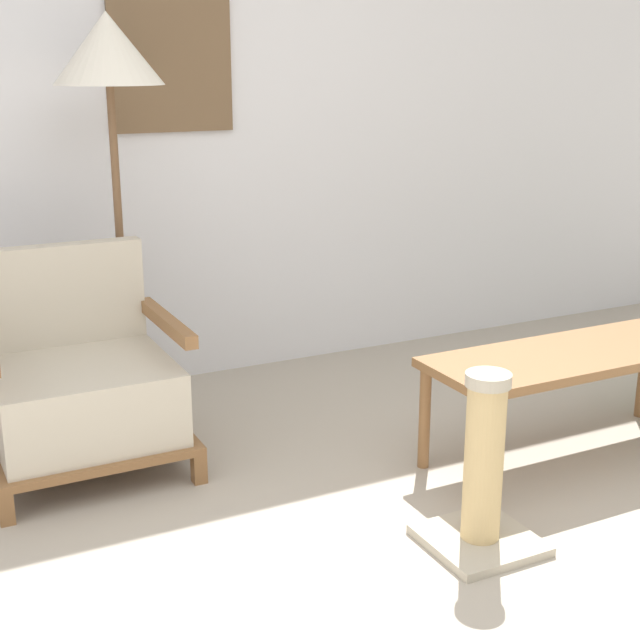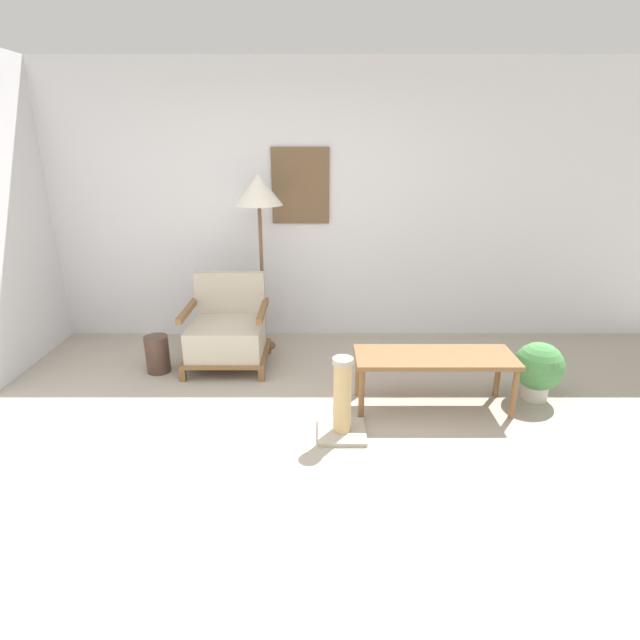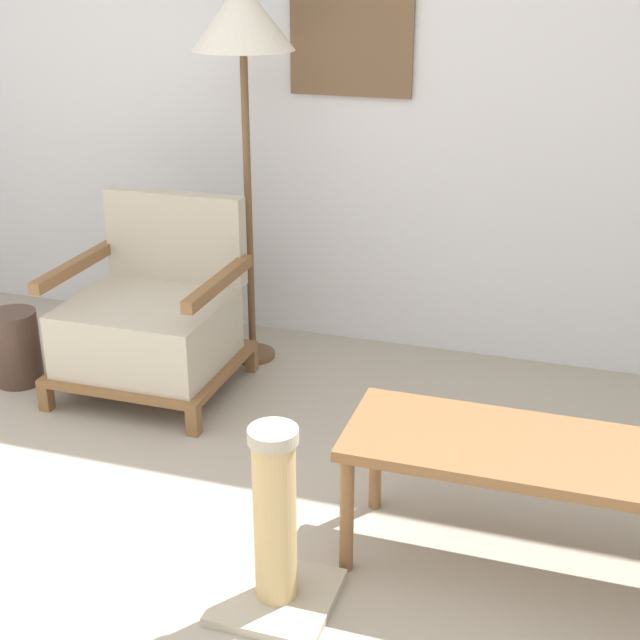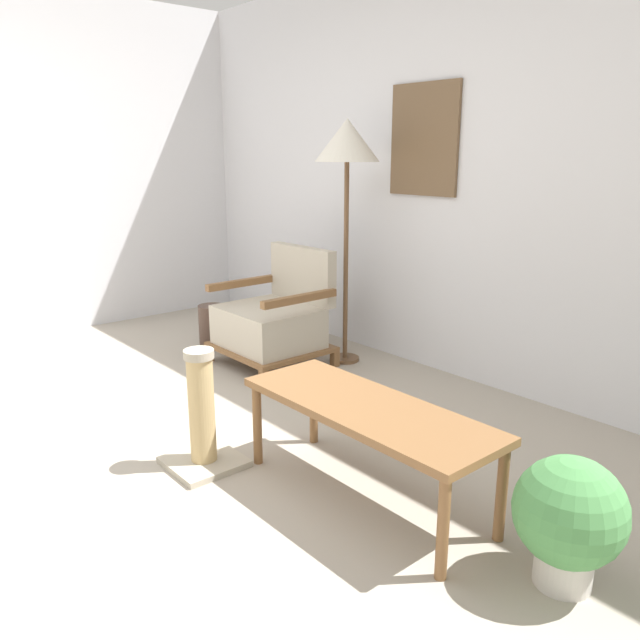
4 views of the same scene
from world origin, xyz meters
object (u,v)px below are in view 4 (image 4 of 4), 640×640
at_px(armchair, 274,320).
at_px(floor_lamp, 347,148).
at_px(potted_plant, 569,516).
at_px(scratching_post, 202,421).
at_px(coffee_table, 367,415).
at_px(vase, 212,326).

distance_m(armchair, floor_lamp, 1.29).
height_order(floor_lamp, potted_plant, floor_lamp).
relative_size(potted_plant, scratching_post, 0.82).
height_order(floor_lamp, coffee_table, floor_lamp).
relative_size(floor_lamp, potted_plant, 3.53).
xyz_separation_m(floor_lamp, vase, (-0.90, -0.57, -1.33)).
distance_m(armchair, potted_plant, 2.66).
bearing_deg(armchair, scratching_post, -49.30).
xyz_separation_m(coffee_table, potted_plant, (0.86, 0.13, -0.12)).
xyz_separation_m(vase, scratching_post, (1.61, -1.02, 0.06)).
distance_m(vase, scratching_post, 1.91).
height_order(vase, scratching_post, scratching_post).
bearing_deg(vase, potted_plant, -9.01).
relative_size(floor_lamp, vase, 5.03).
xyz_separation_m(potted_plant, scratching_post, (-1.58, -0.52, -0.04)).
height_order(armchair, vase, armchair).
relative_size(vase, potted_plant, 0.70).
distance_m(coffee_table, scratching_post, 0.83).
bearing_deg(coffee_table, vase, 164.81).
distance_m(potted_plant, scratching_post, 1.66).
bearing_deg(floor_lamp, armchair, -124.29).
bearing_deg(scratching_post, coffee_table, 28.50).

